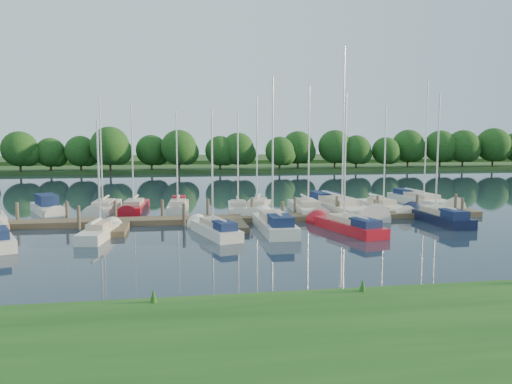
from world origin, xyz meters
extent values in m
plane|color=#1B2636|center=(0.00, 0.00, 0.00)|extent=(260.00, 260.00, 0.00)
cube|color=#184513|center=(0.00, -16.00, 0.25)|extent=(90.00, 10.00, 0.50)
cube|color=#4D3B2B|center=(0.00, 8.00, 0.20)|extent=(40.00, 2.00, 0.40)
cube|color=#4D3B2B|center=(-8.00, 5.00, 0.20)|extent=(1.20, 4.00, 0.40)
cube|color=#4D3B2B|center=(0.00, 5.00, 0.20)|extent=(1.20, 4.00, 0.40)
cube|color=#4D3B2B|center=(8.00, 5.00, 0.20)|extent=(1.20, 4.00, 0.40)
cube|color=#4D3B2B|center=(16.00, 5.00, 0.20)|extent=(1.20, 4.00, 0.40)
cylinder|color=#473D33|center=(-15.55, 9.30, 0.60)|extent=(0.24, 0.24, 2.00)
cylinder|color=#473D33|center=(-12.09, 9.30, 0.60)|extent=(0.24, 0.24, 2.00)
cylinder|color=#473D33|center=(-8.64, 9.30, 0.60)|extent=(0.24, 0.24, 2.00)
cylinder|color=#473D33|center=(-5.18, 9.30, 0.60)|extent=(0.24, 0.24, 2.00)
cylinder|color=#473D33|center=(-1.73, 9.30, 0.60)|extent=(0.24, 0.24, 2.00)
cylinder|color=#473D33|center=(1.73, 9.30, 0.60)|extent=(0.24, 0.24, 2.00)
cylinder|color=#473D33|center=(5.18, 9.30, 0.60)|extent=(0.24, 0.24, 2.00)
cylinder|color=#473D33|center=(8.64, 9.30, 0.60)|extent=(0.24, 0.24, 2.00)
cylinder|color=#473D33|center=(12.09, 9.30, 0.60)|extent=(0.24, 0.24, 2.00)
cylinder|color=#473D33|center=(15.55, 9.30, 0.60)|extent=(0.24, 0.24, 2.00)
cylinder|color=#473D33|center=(19.00, 9.30, 0.60)|extent=(0.24, 0.24, 2.00)
cylinder|color=#473D33|center=(-10.80, 6.70, 0.60)|extent=(0.24, 0.24, 2.00)
cylinder|color=#473D33|center=(-3.60, 6.70, 0.60)|extent=(0.24, 0.24, 2.00)
cylinder|color=#473D33|center=(3.60, 6.70, 0.60)|extent=(0.24, 0.24, 2.00)
cylinder|color=#473D33|center=(10.80, 6.70, 0.60)|extent=(0.24, 0.24, 2.00)
cylinder|color=#473D33|center=(18.00, 6.70, 0.60)|extent=(0.24, 0.24, 2.00)
cube|color=#28481B|center=(0.00, 75.00, 0.30)|extent=(180.00, 30.00, 0.60)
cube|color=#294A20|center=(0.00, 100.00, 0.70)|extent=(220.00, 40.00, 1.40)
cylinder|color=#38281C|center=(-30.82, 63.22, 1.24)|extent=(0.36, 0.36, 2.49)
sphere|color=#133A10|center=(-30.82, 63.22, 4.29)|extent=(5.81, 5.81, 5.81)
sphere|color=#133A10|center=(-29.57, 63.42, 3.46)|extent=(4.15, 4.15, 4.15)
cylinder|color=#38281C|center=(-25.43, 61.37, 1.21)|extent=(0.36, 0.36, 2.42)
sphere|color=#133A10|center=(-25.43, 61.37, 4.17)|extent=(5.64, 5.64, 5.64)
sphere|color=#133A10|center=(-24.22, 61.57, 3.36)|extent=(4.03, 4.03, 4.03)
cylinder|color=#38281C|center=(-20.27, 61.15, 1.33)|extent=(0.36, 0.36, 2.66)
sphere|color=#133A10|center=(-20.27, 61.15, 4.59)|extent=(6.22, 6.22, 6.22)
sphere|color=#133A10|center=(-18.93, 61.35, 3.70)|extent=(4.44, 4.44, 4.44)
cylinder|color=#38281C|center=(-14.26, 62.65, 1.14)|extent=(0.36, 0.36, 2.29)
sphere|color=#133A10|center=(-14.26, 62.65, 3.94)|extent=(5.33, 5.33, 5.33)
sphere|color=#133A10|center=(-13.12, 62.85, 3.17)|extent=(3.81, 3.81, 3.81)
cylinder|color=#38281C|center=(-7.73, 60.92, 1.06)|extent=(0.36, 0.36, 2.12)
sphere|color=#133A10|center=(-7.73, 60.92, 3.65)|extent=(4.95, 4.95, 4.95)
sphere|color=#133A10|center=(-6.67, 61.12, 2.95)|extent=(3.54, 3.54, 3.54)
cylinder|color=#38281C|center=(-2.52, 61.48, 1.00)|extent=(0.36, 0.36, 2.00)
sphere|color=#133A10|center=(-2.52, 61.48, 3.45)|extent=(4.68, 4.68, 4.68)
sphere|color=#133A10|center=(-1.52, 61.68, 2.78)|extent=(3.34, 3.34, 3.34)
cylinder|color=#38281C|center=(1.69, 63.90, 1.24)|extent=(0.36, 0.36, 2.48)
sphere|color=#133A10|center=(1.69, 63.90, 4.26)|extent=(5.78, 5.78, 5.78)
sphere|color=#133A10|center=(2.93, 64.10, 3.44)|extent=(4.13, 4.13, 4.13)
cylinder|color=#38281C|center=(9.14, 61.77, 1.10)|extent=(0.36, 0.36, 2.21)
sphere|color=#133A10|center=(9.14, 61.77, 3.80)|extent=(5.15, 5.15, 5.15)
sphere|color=#133A10|center=(10.24, 61.97, 3.07)|extent=(3.68, 3.68, 3.68)
cylinder|color=#38281C|center=(13.15, 63.12, 1.43)|extent=(0.36, 0.36, 2.87)
sphere|color=#133A10|center=(13.15, 63.12, 4.94)|extent=(6.69, 6.69, 6.69)
sphere|color=#133A10|center=(14.58, 63.32, 3.98)|extent=(4.78, 4.78, 4.78)
cylinder|color=#38281C|center=(19.18, 61.47, 1.00)|extent=(0.36, 0.36, 2.01)
sphere|color=#133A10|center=(19.18, 61.47, 3.45)|extent=(4.68, 4.68, 4.68)
sphere|color=#133A10|center=(20.18, 61.67, 2.79)|extent=(3.34, 3.34, 3.34)
cylinder|color=#38281C|center=(24.76, 62.38, 1.36)|extent=(0.36, 0.36, 2.71)
sphere|color=#133A10|center=(24.76, 62.38, 4.68)|extent=(6.33, 6.33, 6.33)
sphere|color=#133A10|center=(26.12, 62.58, 3.77)|extent=(4.52, 4.52, 4.52)
cylinder|color=#38281C|center=(29.78, 61.28, 1.05)|extent=(0.36, 0.36, 2.11)
sphere|color=#133A10|center=(29.78, 61.28, 3.63)|extent=(4.92, 4.92, 4.92)
sphere|color=#133A10|center=(30.84, 61.48, 2.93)|extent=(3.51, 3.51, 3.51)
cylinder|color=#38281C|center=(36.70, 62.88, 1.35)|extent=(0.36, 0.36, 2.71)
sphere|color=#133A10|center=(36.70, 62.88, 4.66)|extent=(6.32, 6.32, 6.32)
sphere|color=#133A10|center=(38.05, 63.08, 3.76)|extent=(4.51, 4.51, 4.51)
cylinder|color=#38281C|center=(42.27, 63.22, 1.05)|extent=(0.36, 0.36, 2.10)
sphere|color=#133A10|center=(42.27, 63.22, 3.62)|extent=(4.90, 4.90, 4.90)
sphere|color=#133A10|center=(43.32, 63.42, 2.92)|extent=(3.50, 3.50, 3.50)
cylinder|color=#38281C|center=(47.39, 61.71, 1.10)|extent=(0.36, 0.36, 2.21)
sphere|color=#133A10|center=(47.39, 61.71, 3.81)|extent=(5.16, 5.16, 5.16)
sphere|color=#133A10|center=(48.50, 61.91, 3.07)|extent=(3.68, 3.68, 3.68)
cylinder|color=#38281C|center=(53.00, 61.14, 1.10)|extent=(0.36, 0.36, 2.20)
sphere|color=#133A10|center=(53.00, 61.14, 3.79)|extent=(5.14, 5.14, 5.14)
sphere|color=#133A10|center=(54.10, 61.34, 3.06)|extent=(3.67, 3.67, 3.67)
cylinder|color=#38281C|center=(59.82, 63.41, 1.24)|extent=(0.36, 0.36, 2.49)
sphere|color=#133A10|center=(59.82, 63.41, 4.28)|extent=(5.80, 5.80, 5.80)
sphere|color=#133A10|center=(61.06, 63.61, 3.45)|extent=(4.15, 4.15, 4.15)
cube|color=silver|center=(-14.79, 14.68, 0.15)|extent=(3.75, 5.50, 1.12)
cone|color=silver|center=(-13.70, 12.28, 0.15)|extent=(1.44, 1.79, 0.87)
cube|color=#142148|center=(-14.79, 14.68, 1.07)|extent=(2.46, 3.21, 1.01)
cube|color=silver|center=(-10.24, 15.35, 0.15)|extent=(2.25, 6.93, 0.94)
cone|color=silver|center=(-10.41, 11.94, 0.15)|extent=(1.07, 2.44, 0.96)
cube|color=#B8A58D|center=(-10.26, 15.01, 0.72)|extent=(1.58, 3.15, 0.43)
cylinder|color=silver|center=(-10.28, 14.67, 5.21)|extent=(0.12, 0.12, 9.24)
cylinder|color=silver|center=(-10.21, 16.04, 1.06)|extent=(0.25, 3.08, 0.10)
cylinder|color=silver|center=(-10.21, 16.04, 1.06)|extent=(0.33, 2.74, 0.20)
cube|color=#A60F1B|center=(-7.65, 14.89, 0.15)|extent=(2.22, 6.45, 0.99)
cone|color=#A60F1B|center=(-7.87, 11.72, 0.15)|extent=(1.04, 2.28, 0.89)
cube|color=#B8A58D|center=(-7.67, 14.57, 0.77)|extent=(1.53, 2.94, 0.45)
cylinder|color=silver|center=(-7.70, 14.25, 4.91)|extent=(0.12, 0.12, 8.56)
cylinder|color=silver|center=(-7.61, 15.52, 1.13)|extent=(0.30, 2.85, 0.10)
cylinder|color=silver|center=(-7.61, 15.52, 1.13)|extent=(0.38, 2.55, 0.20)
cube|color=silver|center=(-3.96, 14.28, 0.15)|extent=(1.97, 5.97, 0.98)
cone|color=silver|center=(-4.12, 11.35, 0.15)|extent=(0.94, 2.10, 0.82)
cube|color=#B8A58D|center=(-3.98, 13.99, 0.76)|extent=(1.38, 2.71, 0.45)
cube|color=maroon|center=(-3.87, 15.93, 0.85)|extent=(1.25, 1.83, 0.49)
cylinder|color=silver|center=(-3.99, 13.70, 4.60)|extent=(0.12, 0.12, 7.94)
cylinder|color=silver|center=(-3.93, 14.87, 1.12)|extent=(0.25, 2.65, 0.10)
cylinder|color=silver|center=(-3.93, 14.87, 1.12)|extent=(0.33, 2.36, 0.20)
cube|color=silver|center=(1.05, 12.81, 0.15)|extent=(2.09, 5.75, 0.95)
cone|color=silver|center=(0.79, 10.01, 0.15)|extent=(0.97, 2.04, 0.79)
cube|color=#B8A58D|center=(1.03, 12.53, 0.73)|extent=(1.41, 2.63, 0.43)
cylinder|color=silver|center=(1.00, 12.25, 4.40)|extent=(0.12, 0.12, 7.60)
cylinder|color=silver|center=(1.11, 13.37, 1.08)|extent=(0.33, 2.53, 0.10)
cylinder|color=silver|center=(1.11, 13.37, 1.08)|extent=(0.41, 2.26, 0.20)
cube|color=silver|center=(2.66, 12.22, 0.15)|extent=(3.48, 6.84, 1.13)
cone|color=silver|center=(1.81, 9.04, 0.15)|extent=(1.49, 2.46, 0.92)
cube|color=#B8A58D|center=(2.58, 11.90, 0.88)|extent=(2.10, 3.22, 0.52)
cylinder|color=silver|center=(2.49, 11.58, 5.17)|extent=(0.12, 0.12, 8.89)
cylinder|color=silver|center=(2.83, 12.86, 1.29)|extent=(0.86, 2.89, 0.10)
cylinder|color=silver|center=(2.83, 12.86, 1.29)|extent=(0.87, 2.60, 0.20)
cube|color=silver|center=(6.68, 11.42, 0.15)|extent=(2.42, 7.35, 1.13)
cone|color=silver|center=(6.49, 7.80, 0.15)|extent=(1.15, 2.59, 1.01)
cube|color=#B8A58D|center=(6.67, 11.06, 0.87)|extent=(1.70, 3.34, 0.51)
cylinder|color=silver|center=(6.65, 10.70, 5.61)|extent=(0.12, 0.12, 9.78)
cylinder|color=silver|center=(6.72, 12.15, 1.29)|extent=(0.28, 3.26, 0.10)
cylinder|color=silver|center=(6.72, 12.15, 1.29)|extent=(0.36, 2.91, 0.20)
cube|color=silver|center=(9.49, 11.82, 0.15)|extent=(3.86, 9.79, 1.25)
cone|color=silver|center=(10.10, 7.09, 0.15)|extent=(1.75, 3.48, 1.33)
cube|color=#B8A58D|center=(9.55, 11.34, 0.96)|extent=(2.53, 4.51, 0.57)
cube|color=#142148|center=(9.15, 14.46, 1.08)|extent=(2.22, 3.07, 0.62)
cylinder|color=silver|center=(9.61, 10.87, 7.22)|extent=(0.12, 0.12, 12.86)
cylinder|color=silver|center=(9.37, 12.76, 1.42)|extent=(0.65, 4.26, 0.10)
cylinder|color=silver|center=(9.37, 12.76, 1.42)|extent=(0.69, 3.80, 0.20)
cube|color=silver|center=(13.27, 11.55, 0.15)|extent=(2.37, 6.32, 1.09)
cone|color=silver|center=(13.59, 8.48, 0.15)|extent=(1.09, 2.24, 0.86)
cube|color=#B8A58D|center=(13.30, 11.24, 0.85)|extent=(1.58, 2.90, 0.50)
cylinder|color=silver|center=(13.33, 10.94, 4.86)|extent=(0.12, 0.12, 8.33)
cylinder|color=silver|center=(13.20, 12.16, 1.24)|extent=(0.39, 2.77, 0.10)
cylinder|color=silver|center=(13.20, 12.16, 1.24)|extent=(0.46, 2.48, 0.20)
cube|color=silver|center=(18.79, 15.23, 0.15)|extent=(2.95, 8.30, 1.07)
cone|color=silver|center=(19.13, 11.18, 0.15)|extent=(1.37, 2.93, 1.14)
cube|color=#B8A58D|center=(18.83, 14.83, 0.82)|extent=(2.01, 3.79, 0.48)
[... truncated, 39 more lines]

